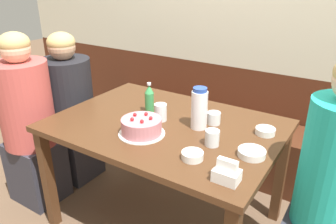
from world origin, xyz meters
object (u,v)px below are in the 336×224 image
(water_pitcher, at_px, (199,109))
(bowl_rice_small, at_px, (265,131))
(soju_bottle, at_px, (149,99))
(person_grey_tee, at_px, (29,125))
(napkin_holder, at_px, (227,173))
(birthday_cake, at_px, (142,127))
(person_teal_shirt, at_px, (70,110))
(bowl_soup_white, at_px, (192,155))
(glass_tumbler_short, at_px, (212,138))
(person_pale_blue_shirt, at_px, (330,198))
(glass_shot_small, at_px, (161,112))
(glass_water_tall, at_px, (214,118))
(bowl_side_dish, at_px, (252,153))
(bench_seat, at_px, (219,141))

(water_pitcher, height_order, bowl_rice_small, water_pitcher)
(water_pitcher, distance_m, bowl_rice_small, 0.38)
(soju_bottle, height_order, bowl_rice_small, soju_bottle)
(person_grey_tee, bearing_deg, napkin_holder, -2.34)
(birthday_cake, bearing_deg, water_pitcher, 46.87)
(bowl_rice_small, bearing_deg, water_pitcher, -160.05)
(soju_bottle, xyz_separation_m, person_teal_shirt, (-0.75, -0.00, -0.25))
(bowl_soup_white, height_order, glass_tumbler_short, glass_tumbler_short)
(person_grey_tee, bearing_deg, soju_bottle, 25.49)
(bowl_soup_white, xyz_separation_m, person_pale_blue_shirt, (0.59, 0.23, -0.15))
(person_grey_tee, bearing_deg, person_teal_shirt, 90.00)
(soju_bottle, bearing_deg, water_pitcher, -3.52)
(napkin_holder, bearing_deg, person_grey_tee, 177.66)
(birthday_cake, bearing_deg, glass_tumbler_short, 14.33)
(bowl_soup_white, relative_size, glass_shot_small, 1.03)
(napkin_holder, relative_size, glass_shot_small, 1.07)
(soju_bottle, distance_m, bowl_rice_small, 0.71)
(bowl_soup_white, bearing_deg, person_teal_shirt, 164.94)
(glass_shot_small, bearing_deg, glass_water_tall, 23.90)
(person_pale_blue_shirt, bearing_deg, person_teal_shirt, -3.17)
(bowl_side_dish, bearing_deg, glass_tumbler_short, -178.74)
(water_pitcher, xyz_separation_m, glass_water_tall, (0.05, 0.09, -0.08))
(bowl_side_dish, bearing_deg, person_pale_blue_shirt, 8.55)
(water_pitcher, relative_size, bowl_side_dish, 1.79)
(bench_seat, distance_m, bowl_side_dish, 1.19)
(water_pitcher, distance_m, glass_shot_small, 0.25)
(bowl_rice_small, bearing_deg, bowl_soup_white, -115.64)
(birthday_cake, xyz_separation_m, glass_water_tall, (0.27, 0.33, -0.01))
(bench_seat, bearing_deg, person_pale_blue_shirt, -43.21)
(soju_bottle, relative_size, person_teal_shirt, 0.17)
(bench_seat, bearing_deg, glass_shot_small, -93.33)
(glass_tumbler_short, distance_m, glass_shot_small, 0.40)
(bowl_side_dish, relative_size, person_teal_shirt, 0.12)
(glass_water_tall, bearing_deg, bowl_soup_white, -78.48)
(water_pitcher, xyz_separation_m, napkin_holder, (0.34, -0.39, -0.08))
(glass_water_tall, height_order, person_grey_tee, person_grey_tee)
(soju_bottle, bearing_deg, birthday_cake, -62.88)
(birthday_cake, bearing_deg, person_grey_tee, -173.82)
(birthday_cake, relative_size, bowl_side_dish, 1.91)
(soju_bottle, bearing_deg, bowl_soup_white, -34.52)
(napkin_holder, distance_m, bowl_rice_small, 0.52)
(birthday_cake, bearing_deg, napkin_holder, -15.33)
(glass_tumbler_short, bearing_deg, person_grey_tee, -171.34)
(glass_water_tall, height_order, glass_tumbler_short, glass_tumbler_short)
(person_teal_shirt, bearing_deg, bowl_side_dish, -6.09)
(bench_seat, height_order, birthday_cake, birthday_cake)
(water_pitcher, height_order, soju_bottle, water_pitcher)
(bowl_soup_white, height_order, person_pale_blue_shirt, person_pale_blue_shirt)
(person_teal_shirt, bearing_deg, bench_seat, 39.64)
(glass_water_tall, bearing_deg, bench_seat, 109.35)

